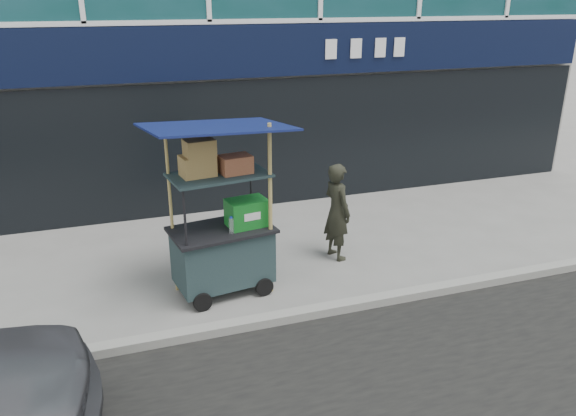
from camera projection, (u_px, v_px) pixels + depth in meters
name	position (u px, v px, depth m)	size (l,w,h in m)	color
ground	(282.00, 313.00, 7.20)	(80.00, 80.00, 0.00)	slate
curb	(287.00, 317.00, 7.00)	(80.00, 0.18, 0.12)	gray
vendor_cart	(223.00, 234.00, 7.46)	(1.94, 1.50, 2.40)	#1C2D30
vendor_man	(337.00, 212.00, 8.49)	(0.55, 0.36, 1.51)	black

